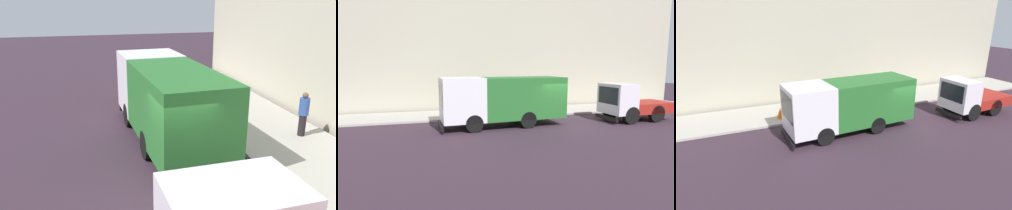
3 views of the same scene
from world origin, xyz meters
The scene contains 5 objects.
ground centered at (0.00, 0.00, 0.00)m, with size 80.00×80.00×0.00m, color #352430.
sidewalk centered at (4.93, 0.00, 0.06)m, with size 3.85×30.00×0.13m, color #B0AA9E.
large_utility_truck centered at (0.79, 3.35, 1.64)m, with size 2.72×7.37×2.88m.
pedestrian_walking centered at (5.70, 2.32, 1.00)m, with size 0.51×0.51×1.66m.
traffic_cone_orange centered at (3.94, 6.61, 0.48)m, with size 0.49×0.49×0.70m, color orange.
Camera 1 is at (-2.11, -8.17, 5.14)m, focal length 37.24 mm.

